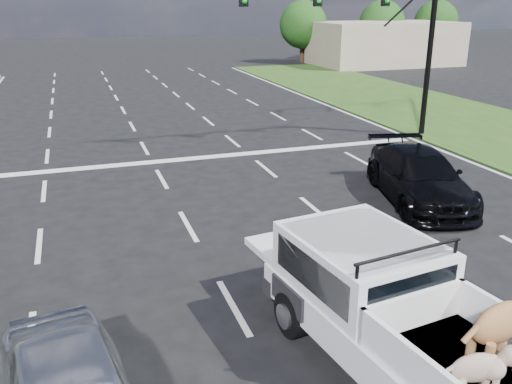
% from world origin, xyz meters
% --- Properties ---
extents(ground, '(160.00, 160.00, 0.00)m').
position_xyz_m(ground, '(0.00, 0.00, 0.00)').
color(ground, black).
rests_on(ground, ground).
extents(road_markings, '(17.75, 60.00, 0.01)m').
position_xyz_m(road_markings, '(0.00, 6.56, 0.01)').
color(road_markings, silver).
rests_on(road_markings, ground).
extents(traffic_signal, '(9.11, 0.31, 7.00)m').
position_xyz_m(traffic_signal, '(7.20, 10.50, 4.73)').
color(traffic_signal, black).
rests_on(traffic_signal, ground).
extents(building_right, '(12.00, 7.00, 3.60)m').
position_xyz_m(building_right, '(22.00, 34.00, 1.80)').
color(building_right, tan).
rests_on(building_right, ground).
extents(tree_far_d, '(4.20, 4.20, 5.40)m').
position_xyz_m(tree_far_d, '(16.00, 38.00, 3.29)').
color(tree_far_d, '#332114').
rests_on(tree_far_d, ground).
extents(tree_far_e, '(4.20, 4.20, 5.40)m').
position_xyz_m(tree_far_e, '(24.00, 38.00, 3.29)').
color(tree_far_e, '#332114').
rests_on(tree_far_e, ground).
extents(tree_far_f, '(4.20, 4.20, 5.40)m').
position_xyz_m(tree_far_f, '(30.00, 38.00, 3.29)').
color(tree_far_f, '#332114').
rests_on(tree_far_f, ground).
extents(pickup_truck, '(2.70, 5.76, 2.08)m').
position_xyz_m(pickup_truck, '(0.06, -2.66, 0.97)').
color(pickup_truck, black).
rests_on(pickup_truck, ground).
extents(black_coupe, '(3.11, 5.20, 1.41)m').
position_xyz_m(black_coupe, '(4.79, 3.79, 0.71)').
color(black_coupe, black).
rests_on(black_coupe, ground).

